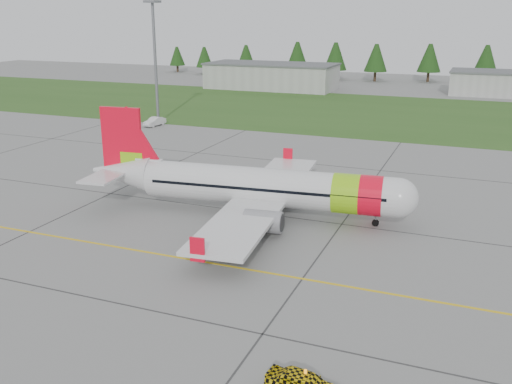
% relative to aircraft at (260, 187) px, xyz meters
% --- Properties ---
extents(ground, '(320.00, 320.00, 0.00)m').
position_rel_aircraft_xyz_m(ground, '(-2.17, -19.60, -2.78)').
color(ground, gray).
rests_on(ground, ground).
extents(aircraft, '(31.84, 29.49, 9.65)m').
position_rel_aircraft_xyz_m(aircraft, '(0.00, 0.00, 0.00)').
color(aircraft, silver).
rests_on(aircraft, ground).
extents(follow_me_car, '(1.55, 1.77, 4.07)m').
position_rel_aircraft_xyz_m(follow_me_car, '(11.88, -24.27, -0.75)').
color(follow_me_car, yellow).
rests_on(follow_me_car, ground).
extents(service_van, '(1.74, 1.66, 4.47)m').
position_rel_aircraft_xyz_m(service_van, '(-33.09, 35.41, -0.55)').
color(service_van, silver).
rests_on(service_van, ground).
extents(grass_strip, '(320.00, 50.00, 0.03)m').
position_rel_aircraft_xyz_m(grass_strip, '(-2.17, 62.40, -2.77)').
color(grass_strip, '#30561E').
rests_on(grass_strip, ground).
extents(taxi_guideline, '(120.00, 0.25, 0.02)m').
position_rel_aircraft_xyz_m(taxi_guideline, '(-2.17, -11.60, -2.77)').
color(taxi_guideline, gold).
rests_on(taxi_guideline, ground).
extents(hangar_west, '(32.00, 14.00, 6.00)m').
position_rel_aircraft_xyz_m(hangar_west, '(-32.17, 90.40, 0.22)').
color(hangar_west, '#A8A8A3').
rests_on(hangar_west, ground).
extents(hangar_east, '(24.00, 12.00, 5.20)m').
position_rel_aircraft_xyz_m(hangar_east, '(22.83, 98.40, -0.18)').
color(hangar_east, '#A8A8A3').
rests_on(hangar_east, ground).
extents(floodlight_mast, '(0.50, 0.50, 20.00)m').
position_rel_aircraft_xyz_m(floodlight_mast, '(-34.17, 38.40, 7.22)').
color(floodlight_mast, slate).
rests_on(floodlight_mast, ground).
extents(treeline, '(160.00, 8.00, 10.00)m').
position_rel_aircraft_xyz_m(treeline, '(-2.17, 118.40, 2.22)').
color(treeline, '#1C3F14').
rests_on(treeline, ground).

